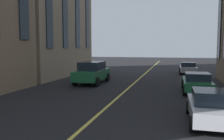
# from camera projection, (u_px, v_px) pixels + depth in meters

# --- Properties ---
(lane_centre_line) EXTENTS (80.00, 0.16, 0.01)m
(lane_centre_line) POSITION_uv_depth(u_px,v_px,m) (124.00, 92.00, 16.89)
(lane_centre_line) COLOR #D8C64C
(lane_centre_line) RESTS_ON ground_plane
(car_green_parked_b) EXTENTS (4.70, 2.14, 1.88)m
(car_green_parked_b) POSITION_uv_depth(u_px,v_px,m) (92.00, 72.00, 20.83)
(car_green_parked_b) COLOR #1E6038
(car_green_parked_b) RESTS_ON ground_plane
(car_silver_oncoming) EXTENTS (3.90, 1.89, 1.40)m
(car_silver_oncoming) POSITION_uv_depth(u_px,v_px,m) (212.00, 107.00, 9.84)
(car_silver_oncoming) COLOR #B7BABF
(car_silver_oncoming) RESTS_ON ground_plane
(car_green_mid) EXTENTS (4.40, 1.95, 1.37)m
(car_green_mid) POSITION_uv_depth(u_px,v_px,m) (197.00, 82.00, 16.75)
(car_green_mid) COLOR #1E6038
(car_green_mid) RESTS_ON ground_plane
(car_silver_far) EXTENTS (4.40, 1.95, 1.37)m
(car_silver_far) POSITION_uv_depth(u_px,v_px,m) (188.00, 68.00, 28.51)
(car_silver_far) COLOR #B7BABF
(car_silver_far) RESTS_ON ground_plane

